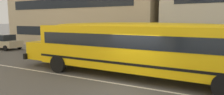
{
  "coord_description": "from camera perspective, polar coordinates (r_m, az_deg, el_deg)",
  "views": [
    {
      "loc": [
        3.44,
        -8.76,
        3.14
      ],
      "look_at": [
        -1.52,
        0.78,
        1.71
      ],
      "focal_mm": 32.07,
      "sensor_mm": 36.0,
      "label": 1
    }
  ],
  "objects": [
    {
      "name": "lane_centreline",
      "position": [
        9.92,
        5.83,
        -10.9
      ],
      "size": [
        110.0,
        0.16,
        0.01
      ],
      "primitive_type": "cube",
      "color": "silver",
      "rests_on": "ground_plane"
    },
    {
      "name": "parked_car_beige_by_entrance",
      "position": [
        25.2,
        -28.42,
        1.45
      ],
      "size": [
        3.94,
        1.96,
        1.64
      ],
      "rotation": [
        0.0,
        0.0,
        0.03
      ],
      "color": "#C1B28E",
      "rests_on": "ground_plane"
    },
    {
      "name": "school_bus",
      "position": [
        11.24,
        5.23,
        0.8
      ],
      "size": [
        13.75,
        3.4,
        3.06
      ],
      "rotation": [
        0.0,
        0.0,
        3.12
      ],
      "color": "yellow",
      "rests_on": "ground_plane"
    },
    {
      "name": "sidewalk_far",
      "position": [
        17.16,
        15.47,
        -3.21
      ],
      "size": [
        120.0,
        3.0,
        0.01
      ],
      "primitive_type": "cube",
      "color": "gray",
      "rests_on": "ground_plane"
    },
    {
      "name": "ground_plane",
      "position": [
        9.92,
        5.83,
        -10.91
      ],
      "size": [
        400.0,
        400.0,
        0.0
      ],
      "primitive_type": "plane",
      "color": "#54514F"
    }
  ]
}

